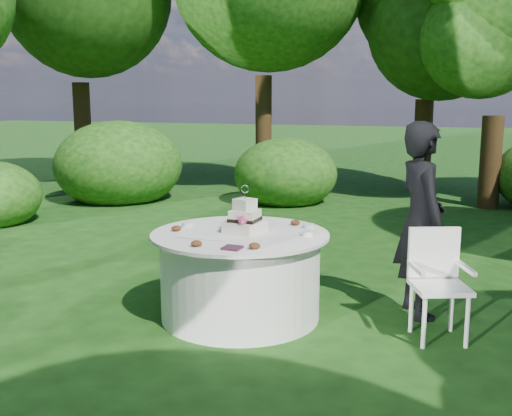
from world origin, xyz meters
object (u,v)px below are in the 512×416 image
Objects in this scene: guest at (421,220)px; cake at (245,220)px; napkins at (232,248)px; table at (240,275)px; chair at (437,275)px.

cake is at bearing 84.05° from guest.
cake is at bearing 102.85° from napkins.
chair is (1.66, 0.17, 0.13)m from table.
cake is 0.47× the size of chair.
table is at bearing 84.59° from guest.
guest is 1.56m from cake.
chair is at bearing 25.85° from napkins.
napkins is at bearing 103.52° from guest.
napkins is at bearing -77.15° from cake.
table is at bearing -137.34° from cake.
chair is at bearing 5.86° from table.
cake is 1.67m from chair.
table is 1.75× the size of chair.
napkins is 0.08× the size of guest.
napkins reaches higher than table.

